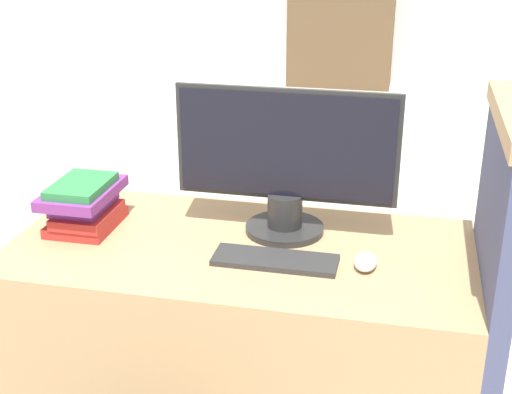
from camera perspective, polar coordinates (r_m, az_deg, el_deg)
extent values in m
cube|color=tan|center=(2.26, -1.18, -12.42)|extent=(1.34, 0.66, 0.74)
cube|color=#474C70|center=(2.09, 17.65, -10.07)|extent=(0.05, 0.59, 1.16)
cube|color=tan|center=(1.85, 19.81, 6.01)|extent=(0.07, 0.59, 0.05)
cylinder|color=#282828|center=(2.16, 2.30, -2.54)|extent=(0.24, 0.24, 0.02)
cylinder|color=#282828|center=(2.13, 2.33, -1.06)|extent=(0.11, 0.11, 0.10)
cube|color=#282828|center=(2.06, 2.44, 4.19)|extent=(0.65, 0.01, 0.33)
cube|color=black|center=(2.06, 2.41, 4.15)|extent=(0.63, 0.02, 0.31)
cube|color=#2D2D2D|center=(1.97, 1.55, -5.07)|extent=(0.35, 0.12, 0.02)
ellipsoid|color=silver|center=(1.97, 8.75, -5.14)|extent=(0.06, 0.11, 0.03)
cube|color=#B72D28|center=(2.25, -13.42, -1.96)|extent=(0.18, 0.23, 0.03)
cube|color=#B72D28|center=(2.22, -13.33, -1.39)|extent=(0.16, 0.21, 0.03)
cube|color=#7A3384|center=(2.22, -13.61, -0.41)|extent=(0.14, 0.20, 0.04)
cube|color=#7A3384|center=(2.20, -13.74, 0.33)|extent=(0.19, 0.28, 0.03)
cube|color=#2D7F42|center=(2.18, -13.80, 0.88)|extent=(0.15, 0.21, 0.03)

